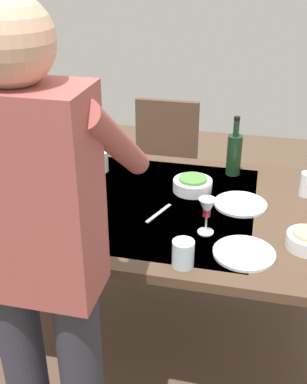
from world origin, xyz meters
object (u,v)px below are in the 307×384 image
(person_server, at_px, (41,259))
(wine_glass_left, at_px, (29,158))
(wine_bottle, at_px, (234,153))
(side_bowl_salad, at_px, (193,184))
(dinner_plate_near, at_px, (244,253))
(wine_glass_right, at_px, (207,210))
(water_cup_near_left, at_px, (101,161))
(water_cup_far_left, at_px, (307,184))
(dinner_plate_far, at_px, (240,204))
(water_cup_near_right, at_px, (183,254))
(serving_bowl_pasta, at_px, (54,209))
(dining_table, at_px, (154,215))
(chair_near, at_px, (163,165))

(person_server, distance_m, wine_glass_left, 1.01)
(wine_bottle, distance_m, side_bowl_salad, 0.29)
(person_server, xyz_separation_m, dinner_plate_near, (-0.57, -0.46, -0.20))
(wine_glass_right, bearing_deg, wine_glass_left, -18.62)
(wine_bottle, xyz_separation_m, wine_glass_left, (0.96, 0.27, -0.01))
(wine_glass_left, relative_size, water_cup_near_left, 1.46)
(water_cup_far_left, bearing_deg, dinner_plate_far, 30.27)
(person_server, height_order, water_cup_far_left, person_server)
(water_cup_near_right, xyz_separation_m, serving_bowl_pasta, (0.59, -0.23, -0.02))
(wine_glass_left, xyz_separation_m, water_cup_far_left, (-1.30, -0.12, -0.05))
(dining_table, bearing_deg, wine_glass_right, 142.30)
(wine_glass_right, xyz_separation_m, side_bowl_salad, (0.11, -0.35, -0.07))
(wine_bottle, height_order, wine_glass_left, wine_bottle)
(wine_bottle, height_order, side_bowl_salad, wine_bottle)
(wine_glass_right, bearing_deg, dinner_plate_far, -114.91)
(wine_glass_left, bearing_deg, dinner_plate_near, 158.30)
(dining_table, xyz_separation_m, serving_bowl_pasta, (0.38, 0.21, 0.10))
(dinner_plate_near, bearing_deg, chair_near, -65.23)
(dining_table, height_order, wine_glass_left, wine_glass_left)
(dining_table, height_order, dinner_plate_far, dinner_plate_far)
(wine_bottle, height_order, dinner_plate_far, wine_bottle)
(water_cup_near_right, bearing_deg, water_cup_near_left, -52.13)
(person_server, relative_size, wine_glass_left, 11.19)
(wine_glass_right, relative_size, side_bowl_salad, 0.84)
(serving_bowl_pasta, bearing_deg, dining_table, -151.09)
(wine_glass_left, relative_size, wine_glass_right, 1.00)
(chair_near, relative_size, water_cup_far_left, 8.29)
(dining_table, xyz_separation_m, side_bowl_salad, (-0.15, -0.15, 0.10))
(chair_near, relative_size, side_bowl_salad, 5.06)
(chair_near, distance_m, dinner_plate_far, 1.02)
(wine_glass_left, height_order, serving_bowl_pasta, wine_glass_left)
(chair_near, relative_size, serving_bowl_pasta, 3.03)
(wine_bottle, xyz_separation_m, dinner_plate_near, (-0.10, 0.69, -0.10))
(water_cup_near_right, bearing_deg, side_bowl_salad, -84.39)
(dinner_plate_near, bearing_deg, person_server, 39.09)
(water_cup_far_left, relative_size, serving_bowl_pasta, 0.37)
(wine_glass_left, height_order, side_bowl_salad, wine_glass_left)
(chair_near, bearing_deg, dinner_plate_near, 114.77)
(dining_table, xyz_separation_m, chair_near, (0.15, -0.90, -0.16))
(water_cup_far_left, height_order, serving_bowl_pasta, water_cup_far_left)
(serving_bowl_pasta, relative_size, dinner_plate_near, 1.30)
(dining_table, relative_size, wine_glass_right, 10.59)
(person_server, xyz_separation_m, serving_bowl_pasta, (0.23, -0.57, -0.17))
(wine_glass_left, bearing_deg, serving_bowl_pasta, 129.96)
(wine_glass_left, relative_size, water_cup_far_left, 1.38)
(wine_glass_right, bearing_deg, dining_table, -37.70)
(dinner_plate_far, bearing_deg, side_bowl_salad, -21.54)
(water_cup_near_left, height_order, dinner_plate_near, water_cup_near_left)
(chair_near, relative_size, wine_glass_left, 6.03)
(water_cup_far_left, height_order, dinner_plate_far, water_cup_far_left)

